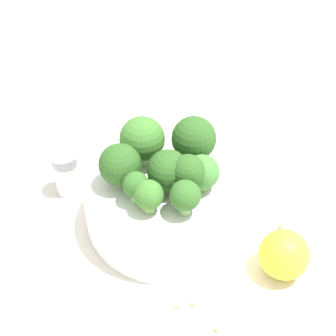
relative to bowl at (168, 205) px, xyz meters
name	(u,v)px	position (x,y,z in m)	size (l,w,h in m)	color
ground_plane	(168,219)	(0.00, 0.00, -0.03)	(3.00, 3.00, 0.00)	silver
bowl	(168,205)	(0.00, 0.00, 0.00)	(0.21, 0.21, 0.05)	white
broccoli_floret_0	(188,173)	(0.02, -0.01, 0.06)	(0.04, 0.04, 0.06)	#84AD66
broccoli_floret_1	(166,170)	(0.00, 0.00, 0.06)	(0.05, 0.05, 0.06)	#7A9E5B
broccoli_floret_2	(149,196)	(-0.03, -0.04, 0.05)	(0.04, 0.04, 0.04)	#7A9E5B
broccoli_floret_3	(142,140)	(-0.03, 0.05, 0.07)	(0.06, 0.06, 0.07)	#84AD66
broccoli_floret_4	(194,139)	(0.04, 0.05, 0.07)	(0.06, 0.06, 0.07)	#84AD66
broccoli_floret_5	(136,186)	(-0.04, -0.02, 0.05)	(0.03, 0.03, 0.04)	#84AD66
broccoli_floret_6	(201,170)	(0.04, 0.00, 0.05)	(0.04, 0.04, 0.05)	#7A9E5B
broccoli_floret_7	(120,165)	(-0.06, 0.01, 0.06)	(0.05, 0.05, 0.06)	#8EB770
broccoli_floret_8	(185,196)	(0.02, -0.04, 0.05)	(0.04, 0.04, 0.05)	#84AD66
pepper_shaker	(67,173)	(-0.14, 0.07, 0.01)	(0.04, 0.04, 0.06)	silver
lemon_wedge	(284,255)	(0.13, -0.09, 0.00)	(0.06, 0.06, 0.06)	yellow
almond_crumb_0	(192,303)	(0.02, -0.13, -0.02)	(0.01, 0.00, 0.01)	#AD7F4C
almond_crumb_1	(179,305)	(0.00, -0.13, -0.02)	(0.01, 0.00, 0.01)	tan
almond_crumb_2	(216,330)	(0.04, -0.17, -0.02)	(0.01, 0.00, 0.01)	#AD7F4C
almond_crumb_3	(281,226)	(0.15, -0.03, -0.02)	(0.01, 0.01, 0.01)	#AD7F4C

